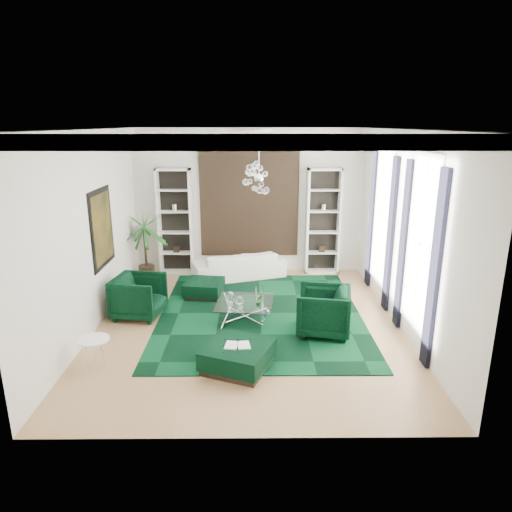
{
  "coord_description": "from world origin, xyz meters",
  "views": [
    {
      "loc": [
        0.08,
        -8.48,
        3.9
      ],
      "look_at": [
        0.15,
        0.5,
        1.28
      ],
      "focal_mm": 32.0,
      "sensor_mm": 36.0,
      "label": 1
    }
  ],
  "objects_px": {
    "armchair_right": "(323,311)",
    "palm": "(145,237)",
    "armchair_left": "(139,296)",
    "ottoman_side": "(204,288)",
    "coffee_table": "(245,311)",
    "sofa": "(238,265)",
    "ottoman_front": "(238,357)",
    "side_table": "(95,353)"
  },
  "relations": [
    {
      "from": "armchair_right",
      "to": "armchair_left",
      "type": "bearing_deg",
      "value": -91.7
    },
    {
      "from": "side_table",
      "to": "palm",
      "type": "relative_size",
      "value": 0.22
    },
    {
      "from": "ottoman_front",
      "to": "side_table",
      "type": "relative_size",
      "value": 1.99
    },
    {
      "from": "ottoman_side",
      "to": "side_table",
      "type": "distance_m",
      "value": 3.54
    },
    {
      "from": "armchair_right",
      "to": "ottoman_side",
      "type": "xyz_separation_m",
      "value": [
        -2.48,
        1.98,
        -0.27
      ]
    },
    {
      "from": "sofa",
      "to": "ottoman_side",
      "type": "xyz_separation_m",
      "value": [
        -0.76,
        -1.33,
        -0.16
      ]
    },
    {
      "from": "armchair_left",
      "to": "ottoman_side",
      "type": "xyz_separation_m",
      "value": [
        1.23,
        1.16,
        -0.26
      ]
    },
    {
      "from": "ottoman_side",
      "to": "palm",
      "type": "distance_m",
      "value": 2.21
    },
    {
      "from": "coffee_table",
      "to": "ottoman_side",
      "type": "height_order",
      "value": "coffee_table"
    },
    {
      "from": "sofa",
      "to": "side_table",
      "type": "distance_m",
      "value": 5.08
    },
    {
      "from": "sofa",
      "to": "palm",
      "type": "height_order",
      "value": "palm"
    },
    {
      "from": "ottoman_side",
      "to": "armchair_right",
      "type": "bearing_deg",
      "value": -38.58
    },
    {
      "from": "ottoman_front",
      "to": "palm",
      "type": "height_order",
      "value": "palm"
    },
    {
      "from": "armchair_left",
      "to": "ottoman_side",
      "type": "height_order",
      "value": "armchair_left"
    },
    {
      "from": "sofa",
      "to": "palm",
      "type": "distance_m",
      "value": 2.5
    },
    {
      "from": "coffee_table",
      "to": "ottoman_front",
      "type": "height_order",
      "value": "ottoman_front"
    },
    {
      "from": "armchair_right",
      "to": "side_table",
      "type": "height_order",
      "value": "armchair_right"
    },
    {
      "from": "coffee_table",
      "to": "palm",
      "type": "height_order",
      "value": "palm"
    },
    {
      "from": "sofa",
      "to": "side_table",
      "type": "relative_size",
      "value": 4.67
    },
    {
      "from": "coffee_table",
      "to": "side_table",
      "type": "bearing_deg",
      "value": -142.82
    },
    {
      "from": "sofa",
      "to": "armchair_left",
      "type": "xyz_separation_m",
      "value": [
        -2.0,
        -2.49,
        0.1
      ]
    },
    {
      "from": "palm",
      "to": "sofa",
      "type": "bearing_deg",
      "value": 3.37
    },
    {
      "from": "ottoman_front",
      "to": "armchair_right",
      "type": "bearing_deg",
      "value": 39.3
    },
    {
      "from": "ottoman_side",
      "to": "side_table",
      "type": "relative_size",
      "value": 1.65
    },
    {
      "from": "armchair_right",
      "to": "palm",
      "type": "height_order",
      "value": "palm"
    },
    {
      "from": "armchair_left",
      "to": "armchair_right",
      "type": "height_order",
      "value": "armchair_right"
    },
    {
      "from": "side_table",
      "to": "palm",
      "type": "distance_m",
      "value": 4.5
    },
    {
      "from": "ottoman_side",
      "to": "ottoman_front",
      "type": "xyz_separation_m",
      "value": [
        0.88,
        -3.29,
        0.02
      ]
    },
    {
      "from": "ottoman_front",
      "to": "ottoman_side",
      "type": "bearing_deg",
      "value": 105.04
    },
    {
      "from": "sofa",
      "to": "coffee_table",
      "type": "relative_size",
      "value": 2.08
    },
    {
      "from": "ottoman_side",
      "to": "ottoman_front",
      "type": "height_order",
      "value": "ottoman_front"
    },
    {
      "from": "coffee_table",
      "to": "palm",
      "type": "relative_size",
      "value": 0.5
    },
    {
      "from": "sofa",
      "to": "armchair_right",
      "type": "height_order",
      "value": "armchair_right"
    },
    {
      "from": "coffee_table",
      "to": "palm",
      "type": "distance_m",
      "value": 3.74
    },
    {
      "from": "sofa",
      "to": "ottoman_side",
      "type": "distance_m",
      "value": 1.55
    },
    {
      "from": "armchair_right",
      "to": "side_table",
      "type": "distance_m",
      "value": 4.16
    },
    {
      "from": "armchair_left",
      "to": "coffee_table",
      "type": "height_order",
      "value": "armchair_left"
    },
    {
      "from": "armchair_left",
      "to": "ottoman_front",
      "type": "bearing_deg",
      "value": -126.54
    },
    {
      "from": "armchair_left",
      "to": "ottoman_front",
      "type": "xyz_separation_m",
      "value": [
        2.11,
        -2.13,
        -0.24
      ]
    },
    {
      "from": "armchair_left",
      "to": "ottoman_front",
      "type": "distance_m",
      "value": 3.01
    },
    {
      "from": "coffee_table",
      "to": "ottoman_side",
      "type": "distance_m",
      "value": 1.67
    },
    {
      "from": "armchair_right",
      "to": "palm",
      "type": "bearing_deg",
      "value": -117.07
    }
  ]
}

